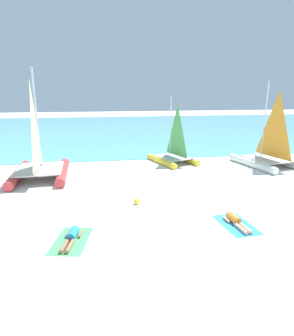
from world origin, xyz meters
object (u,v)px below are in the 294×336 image
at_px(sunbather_left, 72,236).
at_px(sailboat_yellow, 173,153).
at_px(towel_left, 72,241).
at_px(sailboat_red, 39,163).
at_px(sailboat_white, 267,154).
at_px(towel_right, 236,225).
at_px(sunbather_right, 236,221).
at_px(beach_ball, 137,201).

bearing_deg(sunbather_left, sailboat_yellow, 69.56).
bearing_deg(towel_left, sailboat_red, 106.95).
xyz_separation_m(sailboat_white, towel_right, (-6.26, -7.95, -0.83)).
distance_m(sailboat_yellow, sunbather_right, 9.90).
relative_size(towel_left, sunbather_right, 1.21).
height_order(sailboat_yellow, towel_left, sailboat_yellow).
bearing_deg(sailboat_red, sailboat_white, -1.19).
bearing_deg(towel_right, sunbather_left, -179.23).
height_order(sunbather_left, sunbather_right, same).
xyz_separation_m(sailboat_white, sunbather_right, (-6.26, -7.89, -0.71)).
relative_size(towel_right, sunbather_right, 1.21).
bearing_deg(sailboat_red, sunbather_right, -44.36).
bearing_deg(beach_ball, sunbather_left, -133.45).
relative_size(sailboat_yellow, sailboat_white, 0.83).
distance_m(sunbather_left, beach_ball, 3.81).
bearing_deg(sunbather_right, sailboat_yellow, 85.30).
distance_m(towel_left, towel_right, 6.06).
bearing_deg(sunbather_left, sailboat_red, 118.79).
relative_size(sunbather_left, towel_right, 0.82).
distance_m(sailboat_red, sunbather_right, 11.34).
bearing_deg(sailboat_red, towel_right, -44.59).
height_order(sunbather_left, towel_right, sunbather_left).
relative_size(sailboat_red, towel_left, 3.28).
xyz_separation_m(sailboat_yellow, towel_right, (-0.23, -9.95, -0.69)).
bearing_deg(towel_left, beach_ball, 47.07).
height_order(sailboat_yellow, sunbather_right, sailboat_yellow).
relative_size(sailboat_white, towel_right, 2.97).
height_order(sailboat_red, towel_left, sailboat_red).
xyz_separation_m(sailboat_red, beach_ball, (5.00, -4.94, -0.79)).
bearing_deg(sunbather_left, beach_ball, 58.16).
relative_size(towel_right, beach_ball, 6.64).
bearing_deg(sailboat_yellow, sunbather_right, -108.86).
distance_m(sailboat_yellow, towel_left, 11.91).
relative_size(sailboat_yellow, sunbather_left, 2.99).
xyz_separation_m(sailboat_white, sunbather_left, (-12.31, -8.03, -0.71)).
bearing_deg(sailboat_red, towel_left, -75.53).
height_order(towel_left, beach_ball, beach_ball).
bearing_deg(sunbather_left, sailboat_white, 44.74).
xyz_separation_m(sailboat_white, beach_ball, (-9.69, -5.27, -0.70)).
distance_m(sunbather_left, towel_right, 6.05).
distance_m(sailboat_white, sunbather_right, 10.10).
bearing_deg(towel_right, towel_left, -178.62).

